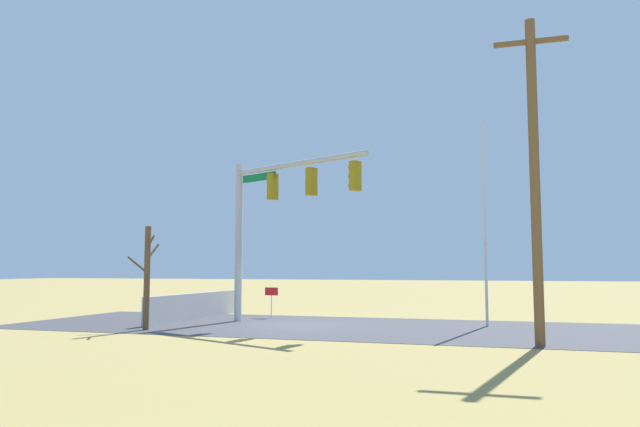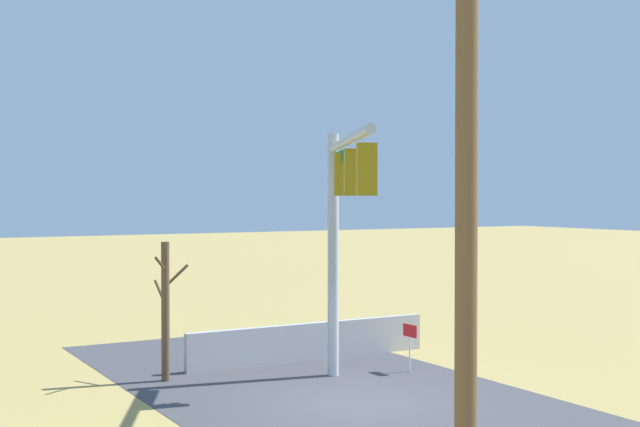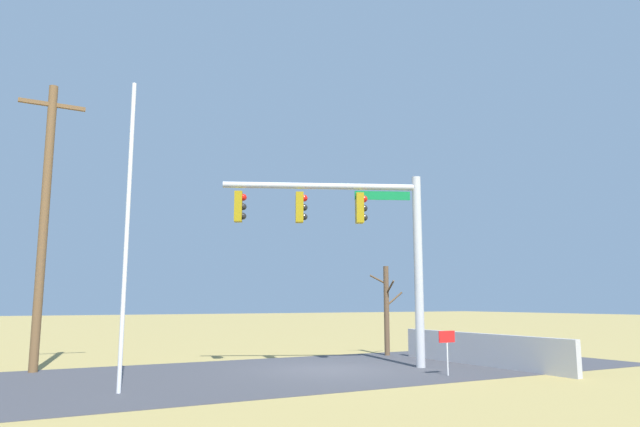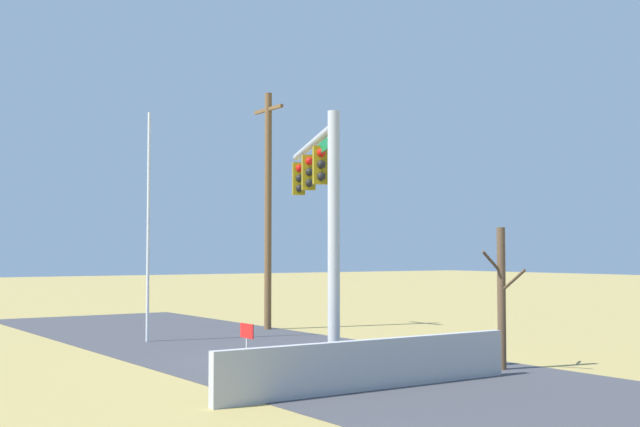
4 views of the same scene
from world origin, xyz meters
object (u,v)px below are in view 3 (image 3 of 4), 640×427
utility_pole (44,218)px  open_sign (447,342)px  bare_tree (387,309)px  signal_mast (358,230)px  flagpole (127,232)px

utility_pole → open_sign: 12.36m
utility_pole → open_sign: utility_pole is taller
bare_tree → open_sign: size_ratio=2.77×
signal_mast → open_sign: 4.48m
flagpole → utility_pole: 5.50m
open_sign → signal_mast: bearing=113.0°
flagpole → open_sign: flagpole is taller
bare_tree → signal_mast: bearing=-136.8°
signal_mast → open_sign: size_ratio=4.94×
signal_mast → bare_tree: size_ratio=1.78×
utility_pole → open_sign: (9.96, -6.40, -3.58)m
bare_tree → open_sign: (-2.09, -5.75, -0.85)m
open_sign → flagpole: bearing=172.2°
flagpole → bare_tree: flagpole is taller
open_sign → bare_tree: bearing=70.1°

